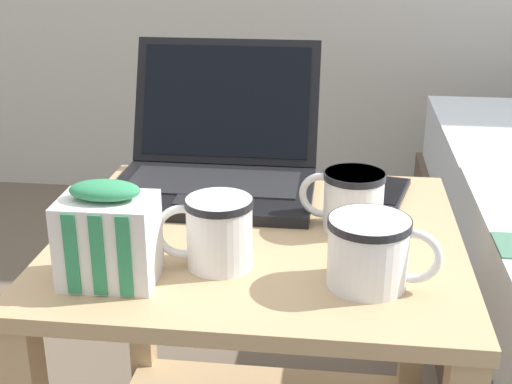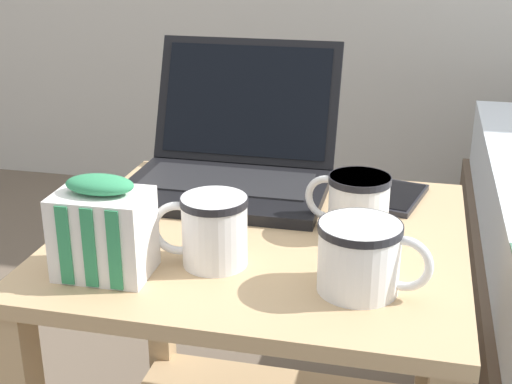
# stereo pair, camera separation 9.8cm
# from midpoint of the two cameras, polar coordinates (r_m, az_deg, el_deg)

# --- Properties ---
(bedside_table) EXTENTS (0.59, 0.55, 0.56)m
(bedside_table) POSITION_cam_midpoint_polar(r_m,az_deg,el_deg) (1.15, 2.99, -12.53)
(bedside_table) COLOR tan
(bedside_table) RESTS_ON ground_plane
(laptop) EXTENTS (0.34, 0.32, 0.23)m
(laptop) POSITION_cam_midpoint_polar(r_m,az_deg,el_deg) (1.22, 0.36, 2.63)
(laptop) COLOR black
(laptop) RESTS_ON bedside_table
(mug_front_left) EXTENTS (0.13, 0.09, 0.09)m
(mug_front_left) POSITION_cam_midpoint_polar(r_m,az_deg,el_deg) (1.05, 10.73, -0.76)
(mug_front_left) COLOR white
(mug_front_left) RESTS_ON bedside_table
(mug_front_right) EXTENTS (0.13, 0.09, 0.10)m
(mug_front_right) POSITION_cam_midpoint_polar(r_m,az_deg,el_deg) (0.94, -0.55, -2.89)
(mug_front_right) COLOR white
(mug_front_right) RESTS_ON bedside_table
(mug_mid_center) EXTENTS (0.14, 0.10, 0.09)m
(mug_mid_center) POSITION_cam_midpoint_polar(r_m,az_deg,el_deg) (0.89, 11.58, -4.94)
(mug_mid_center) COLOR white
(mug_mid_center) RESTS_ON bedside_table
(snack_bag) EXTENTS (0.12, 0.09, 0.13)m
(snack_bag) POSITION_cam_midpoint_polar(r_m,az_deg,el_deg) (0.92, -9.17, -3.07)
(snack_bag) COLOR white
(snack_bag) RESTS_ON bedside_table
(cell_phone) EXTENTS (0.10, 0.15, 0.01)m
(cell_phone) POSITION_cam_midpoint_polar(r_m,az_deg,el_deg) (1.20, 13.62, -0.47)
(cell_phone) COLOR black
(cell_phone) RESTS_ON bedside_table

